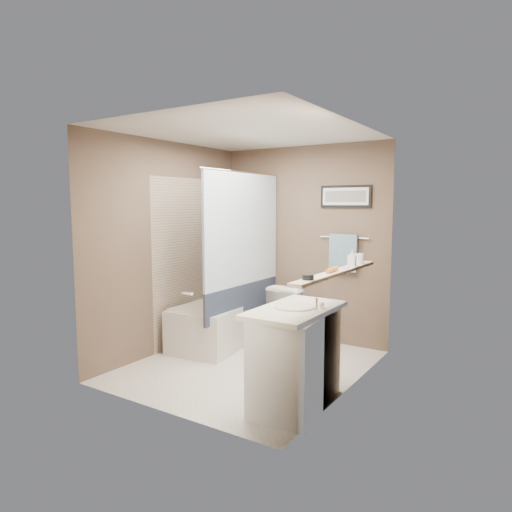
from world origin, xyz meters
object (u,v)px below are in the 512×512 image
Objects in this scene: toilet at (298,315)px; vanity at (296,359)px; candle_bowl_near at (308,277)px; hair_brush_front at (332,270)px; soap_bottle at (352,258)px; bathtub at (223,322)px; glass_jar at (359,259)px.

vanity is at bearing 122.11° from toilet.
candle_bowl_near is at bearing -47.67° from vanity.
soap_bottle is at bearing 90.00° from hair_brush_front.
bathtub is 2.01m from glass_jar.
glass_jar is (0.00, 1.12, 0.03)m from candle_bowl_near.
candle_bowl_near reaches higher than vanity.
glass_jar is (0.93, -0.51, 0.79)m from toilet.
candle_bowl_near is at bearing 124.86° from toilet.
soap_bottle reaches higher than vanity.
glass_jar is at bearing 156.56° from toilet.
candle_bowl_near is at bearing -90.00° from glass_jar.
toilet is 1.42m from soap_bottle.
candle_bowl_near is 0.58× the size of soap_bottle.
hair_brush_front is at bearing -90.00° from glass_jar.
toilet is at bearing 151.27° from glass_jar.
hair_brush_front reaches higher than toilet.
bathtub is 9.61× the size of soap_bottle.
vanity is 9.00× the size of glass_jar.
toilet is 1.32m from glass_jar.
glass_jar is at bearing -12.87° from bathtub.
soap_bottle reaches higher than candle_bowl_near.
hair_brush_front is (0.93, -1.17, 0.76)m from toilet.
glass_jar is (1.79, -0.16, 0.92)m from bathtub.
hair_brush_front is 2.20× the size of glass_jar.
candle_bowl_near is at bearing -90.00° from hair_brush_front.
candle_bowl_near is (0.19, -0.17, 0.73)m from vanity.
soap_bottle reaches higher than hair_brush_front.
hair_brush_front is 1.41× the size of soap_bottle.
candle_bowl_near is 0.41× the size of hair_brush_front.
glass_jar reaches higher than hair_brush_front.
glass_jar reaches higher than toilet.
toilet is at bearing 128.42° from hair_brush_front.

